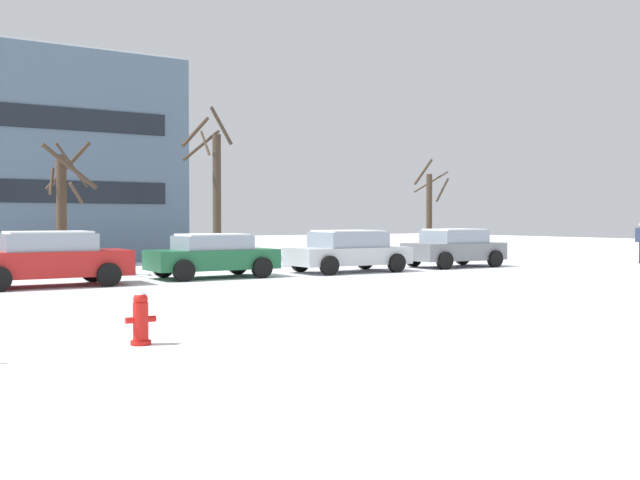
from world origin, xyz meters
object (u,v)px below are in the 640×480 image
object	(u,v)px
fire_hydrant	(141,318)
parked_car_green	(212,255)
parked_car_silver	(348,251)
parked_car_red	(48,258)
parked_car_gray	(454,248)

from	to	relation	value
fire_hydrant	parked_car_green	bearing A→B (deg)	61.25
parked_car_silver	parked_car_red	bearing A→B (deg)	-179.15
parked_car_red	parked_car_silver	world-z (taller)	parked_car_red
fire_hydrant	parked_car_silver	xyz separation A→B (m)	(10.75, 10.40, 0.34)
parked_car_red	parked_car_silver	size ratio (longest dim) A/B	1.02
fire_hydrant	parked_car_gray	world-z (taller)	parked_car_gray
parked_car_green	parked_car_gray	world-z (taller)	parked_car_gray
parked_car_green	parked_car_gray	xyz separation A→B (m)	(9.85, -0.12, 0.04)
fire_hydrant	parked_car_gray	size ratio (longest dim) A/B	0.21
parked_car_red	parked_car_gray	xyz separation A→B (m)	(14.78, 0.24, -0.02)
fire_hydrant	parked_car_green	distance (m)	12.12
parked_car_red	parked_car_gray	size ratio (longest dim) A/B	1.11
parked_car_red	parked_car_green	xyz separation A→B (m)	(4.93, 0.36, -0.06)
parked_car_green	parked_car_gray	distance (m)	9.85
parked_car_silver	parked_car_gray	distance (m)	4.93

